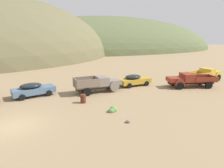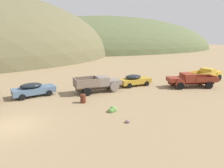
# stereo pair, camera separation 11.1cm
# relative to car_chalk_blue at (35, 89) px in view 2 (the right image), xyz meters

# --- Properties ---
(ground_plane) EXTENTS (300.00, 300.00, 0.00)m
(ground_plane) POSITION_rel_car_chalk_blue_xyz_m (-1.89, -7.56, -0.82)
(ground_plane) COLOR #937A56
(hill_far_left) EXTENTS (117.10, 57.54, 32.16)m
(hill_far_left) POSITION_rel_car_chalk_blue_xyz_m (38.44, 65.71, -0.82)
(hill_far_left) COLOR #56603D
(hill_far_left) RESTS_ON ground
(car_chalk_blue) EXTENTS (5.07, 2.62, 1.57)m
(car_chalk_blue) POSITION_rel_car_chalk_blue_xyz_m (0.00, 0.00, 0.00)
(car_chalk_blue) COLOR slate
(car_chalk_blue) RESTS_ON ground
(truck_primer_gray) EXTENTS (5.78, 2.32, 1.91)m
(truck_primer_gray) POSITION_rel_car_chalk_blue_xyz_m (7.49, -1.41, 0.21)
(truck_primer_gray) COLOR #3D322D
(truck_primer_gray) RESTS_ON ground
(car_mustard) EXTENTS (4.79, 2.17, 1.57)m
(car_mustard) POSITION_rel_car_chalk_blue_xyz_m (13.04, -0.45, -0.00)
(car_mustard) COLOR #B28928
(car_mustard) RESTS_ON ground
(truck_rust_red) EXTENTS (6.71, 3.97, 1.89)m
(truck_rust_red) POSITION_rel_car_chalk_blue_xyz_m (18.97, -4.07, 0.18)
(truck_rust_red) COLOR #42140D
(truck_rust_red) RESTS_ON ground
(truck_faded_yellow) EXTENTS (6.13, 2.94, 1.89)m
(truck_faded_yellow) POSITION_rel_car_chalk_blue_xyz_m (24.85, -2.16, 0.17)
(truck_faded_yellow) COLOR brown
(truck_faded_yellow) RESTS_ON ground
(oil_drum_by_truck) EXTENTS (0.60, 0.60, 0.89)m
(oil_drum_by_truck) POSITION_rel_car_chalk_blue_xyz_m (4.40, -4.54, -0.37)
(oil_drum_by_truck) COLOR #5B2819
(oil_drum_by_truck) RESTS_ON ground
(bush_front_left) EXTENTS (0.88, 0.83, 0.77)m
(bush_front_left) POSITION_rel_car_chalk_blue_xyz_m (11.10, 2.76, -0.64)
(bush_front_left) COLOR #5B8E42
(bush_front_left) RESTS_ON ground
(bush_between_trucks) EXTENTS (0.88, 0.69, 0.64)m
(bush_between_trucks) POSITION_rel_car_chalk_blue_xyz_m (6.21, -7.95, -0.66)
(bush_between_trucks) COLOR #5B8E42
(bush_between_trucks) RESTS_ON ground
(rock_small) EXTENTS (0.40, 0.33, 0.24)m
(rock_small) POSITION_rel_car_chalk_blue_xyz_m (6.39, -10.55, -0.71)
(rock_small) COLOR #7D5B62
(rock_small) RESTS_ON ground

